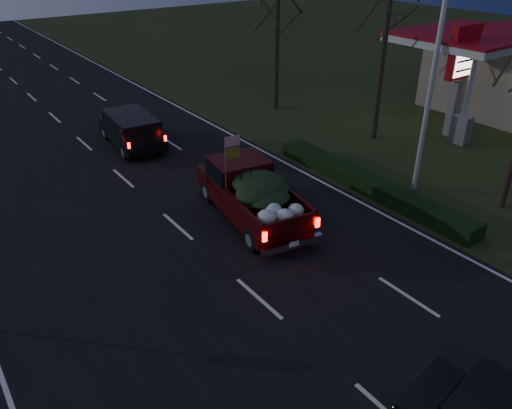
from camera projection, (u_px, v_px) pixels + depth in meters
ground at (259, 299)px, 14.56m from camera, size 120.00×120.00×0.00m
road_asphalt at (259, 298)px, 14.55m from camera, size 14.00×120.00×0.02m
hedge_row at (368, 184)px, 20.56m from camera, size 1.00×10.00×0.60m
light_pole at (436, 54)px, 18.24m from camera, size 0.50×0.90×9.16m
gas_price_pylon at (461, 63)px, 24.53m from camera, size 2.00×0.41×5.57m
gas_canopy at (470, 43)px, 25.99m from camera, size 7.10×6.10×4.88m
bare_tree_mid at (389, 8)px, 22.92m from camera, size 3.60×3.60×8.50m
bare_tree_far at (277, 17)px, 27.92m from camera, size 3.60×3.60×7.00m
pickup_truck at (251, 190)px, 18.26m from camera, size 3.01×5.91×2.96m
lead_suv at (131, 127)px, 24.45m from camera, size 2.31×4.82×1.35m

